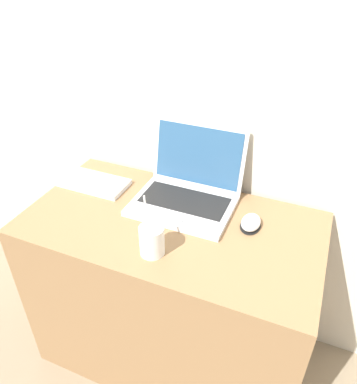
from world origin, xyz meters
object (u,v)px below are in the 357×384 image
at_px(drink_cup, 152,240).
at_px(computer_mouse, 251,223).
at_px(external_keyboard, 76,178).
at_px(laptop, 188,187).

xyz_separation_m(drink_cup, computer_mouse, (0.25, 0.25, -0.04)).
bearing_deg(external_keyboard, computer_mouse, -1.10).
bearing_deg(computer_mouse, laptop, 165.60).
bearing_deg(laptop, drink_cup, -89.25).
bearing_deg(external_keyboard, drink_cup, -28.65).
xyz_separation_m(computer_mouse, external_keyboard, (-0.74, 0.01, -0.01)).
height_order(drink_cup, computer_mouse, drink_cup).
relative_size(laptop, computer_mouse, 3.56).
xyz_separation_m(drink_cup, external_keyboard, (-0.48, 0.26, -0.04)).
relative_size(drink_cup, computer_mouse, 1.98).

